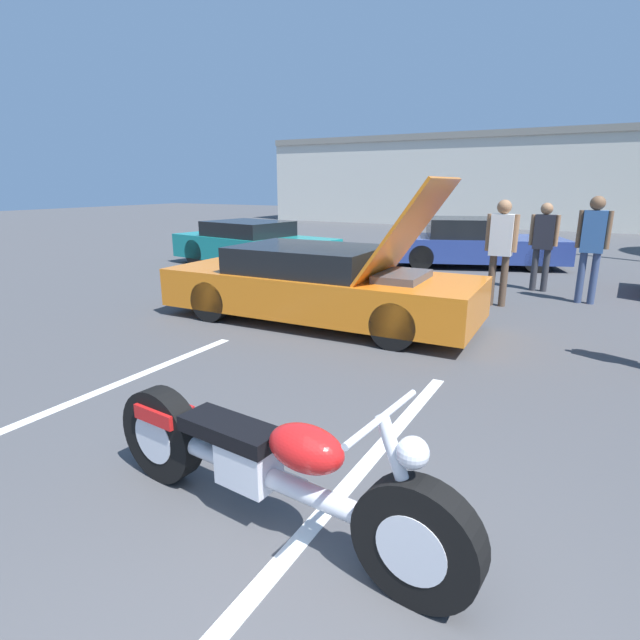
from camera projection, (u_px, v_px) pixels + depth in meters
name	position (u px, v px, depth m)	size (l,w,h in m)	color
parking_stripe_foreground	(33.00, 418.00, 4.49)	(0.12, 5.35, 0.01)	white
parking_stripe_middle	(316.00, 522.00, 3.11)	(0.12, 5.35, 0.01)	white
far_building	(592.00, 177.00, 22.81)	(32.00, 4.20, 4.40)	beige
motorcycle	(266.00, 468.00, 2.98)	(2.61, 0.70, 0.97)	black
show_car_hood_open	(320.00, 285.00, 7.53)	(4.80, 1.87, 2.13)	orange
parked_car_left_row	(253.00, 245.00, 12.58)	(4.51, 2.38, 1.13)	teal
parked_car_mid_row	(472.00, 243.00, 12.74)	(4.74, 3.33, 1.20)	navy
spectator_near_motorcycle	(593.00, 240.00, 8.53)	(0.52, 0.24, 1.85)	#38476B
spectator_midground	(501.00, 243.00, 8.38)	(0.52, 0.24, 1.79)	brown
spectator_far_lot	(543.00, 239.00, 9.58)	(0.52, 0.22, 1.70)	#333338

